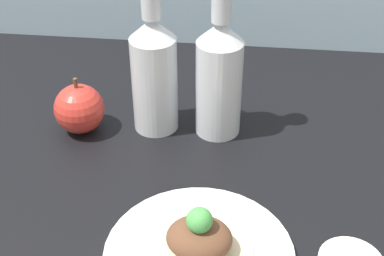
# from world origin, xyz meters

# --- Properties ---
(ground_plane) EXTENTS (1.80, 1.10, 0.04)m
(ground_plane) POSITION_xyz_m (0.00, 0.00, -0.02)
(ground_plane) COLOR black
(plate) EXTENTS (0.25, 0.25, 0.02)m
(plate) POSITION_xyz_m (0.04, -0.11, 0.01)
(plate) COLOR white
(plate) RESTS_ON ground_plane
(plated_food) EXTENTS (0.14, 0.14, 0.07)m
(plated_food) POSITION_xyz_m (0.04, -0.11, 0.04)
(plated_food) COLOR beige
(plated_food) RESTS_ON plate
(cider_bottle_left) EXTENTS (0.08, 0.08, 0.30)m
(cider_bottle_left) POSITION_xyz_m (-0.06, 0.19, 0.11)
(cider_bottle_left) COLOR silver
(cider_bottle_left) RESTS_ON ground_plane
(cider_bottle_right) EXTENTS (0.08, 0.08, 0.30)m
(cider_bottle_right) POSITION_xyz_m (0.05, 0.19, 0.11)
(cider_bottle_right) COLOR silver
(cider_bottle_right) RESTS_ON ground_plane
(apple) EXTENTS (0.09, 0.09, 0.10)m
(apple) POSITION_xyz_m (-0.19, 0.16, 0.04)
(apple) COLOR red
(apple) RESTS_ON ground_plane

